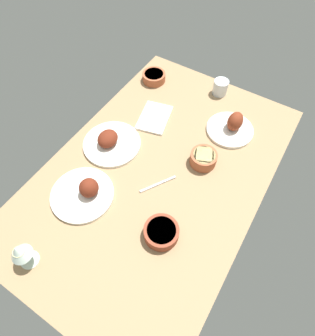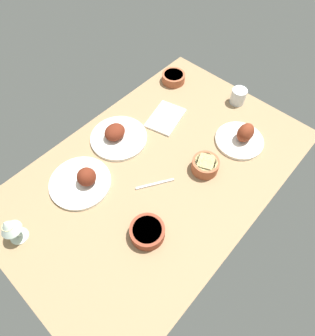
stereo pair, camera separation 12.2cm
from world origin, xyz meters
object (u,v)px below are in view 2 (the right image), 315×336
wine_glass (9,227)px  water_tumbler (238,96)px  plate_near_viewer (82,181)px  bowl_potatoes (173,77)px  plate_far_side (242,137)px  plate_center_main (118,136)px  bowl_pasta (205,165)px  bowl_soup (147,232)px  folded_napkin (166,118)px  fork_loose (155,184)px

wine_glass → water_tumbler: 120.71cm
plate_near_viewer → bowl_potatoes: size_ratio=2.08×
plate_far_side → plate_center_main: 58.78cm
plate_far_side → bowl_pasta: plate_far_side is taller
bowl_soup → wine_glass: bearing=133.3°
plate_far_side → water_tumbler: (21.22, 16.27, 0.99)cm
bowl_potatoes → water_tumbler: bearing=-74.2°
wine_glass → folded_napkin: (84.27, -1.01, -9.33)cm
plate_far_side → folded_napkin: 38.54cm
bowl_potatoes → fork_loose: bearing=-146.1°
bowl_potatoes → bowl_soup: 90.29cm
plate_far_side → bowl_pasta: (-24.44, 3.09, 0.27)cm
bowl_pasta → wine_glass: bearing=155.0°
plate_center_main → folded_napkin: bearing=-18.3°
water_tumbler → fork_loose: bearing=-178.1°
water_tumbler → bowl_potatoes: bearing=105.8°
folded_napkin → wine_glass: bearing=179.3°
plate_center_main → wine_glass: size_ratio=1.93×
plate_far_side → fork_loose: bearing=162.7°
bowl_soup → water_tumbler: size_ratio=1.70×
plate_near_viewer → bowl_pasta: bearing=-39.7°
water_tumbler → fork_loose: (-66.34, -2.20, -3.59)cm
plate_near_viewer → wine_glass: wine_glass is taller
wine_glass → water_tumbler: (118.74, -20.84, -5.94)cm
bowl_soup → water_tumbler: water_tumbler is taller
bowl_soup → wine_glass: 50.05cm
plate_far_side → water_tumbler: plate_far_side is taller
wine_glass → folded_napkin: size_ratio=0.70×
plate_center_main → bowl_pasta: (14.04, -41.34, 1.09)cm
bowl_potatoes → plate_near_viewer: bearing=-169.3°
bowl_pasta → plate_center_main: bearing=108.8°
bowl_potatoes → wine_glass: size_ratio=0.91×
plate_near_viewer → folded_napkin: (52.45, -1.22, -1.70)cm
bowl_potatoes → fork_loose: 67.81cm
plate_far_side → bowl_pasta: size_ratio=1.91×
bowl_potatoes → folded_napkin: 29.11cm
plate_center_main → fork_loose: 31.12cm
bowl_pasta → folded_napkin: bowl_pasta is taller
fork_loose → bowl_soup: bearing=67.0°
water_tumbler → wine_glass: bearing=170.0°
bowl_potatoes → folded_napkin: (-24.37, -15.79, -2.00)cm
wine_glass → bowl_soup: bearing=-46.7°
plate_center_main → folded_napkin: plate_center_main is taller
plate_near_viewer → plate_center_main: (27.23, 7.10, -0.12)cm
plate_center_main → water_tumbler: plate_center_main is taller
bowl_pasta → fork_loose: 23.60cm
bowl_soup → folded_napkin: 61.30cm
plate_far_side → plate_center_main: bearing=130.9°
plate_near_viewer → wine_glass: bearing=-179.6°
wine_glass → folded_napkin: wine_glass is taller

